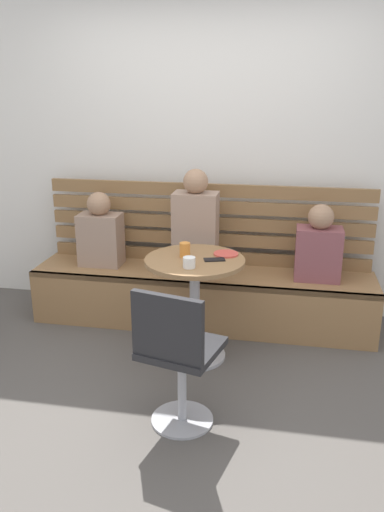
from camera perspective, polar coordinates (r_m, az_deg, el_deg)
ground at (r=3.25m, az=-2.66°, el=-16.32°), size 8.00×8.00×0.00m
back_wall at (r=4.31m, az=2.16°, el=13.00°), size 5.20×0.10×2.90m
booth_bench at (r=4.18m, az=1.05°, el=-4.58°), size 2.70×0.52×0.44m
booth_backrest at (r=4.23m, az=1.65°, el=3.63°), size 2.65×0.04×0.66m
cafe_table at (r=3.55m, az=0.30°, el=-3.68°), size 0.68×0.68×0.74m
white_chair at (r=2.85m, az=-1.70°, el=-10.80°), size 0.48×0.48×0.85m
person_adult at (r=3.99m, az=0.40°, el=3.24°), size 0.34×0.22×0.82m
person_child_left at (r=3.99m, az=13.81°, el=0.96°), size 0.34×0.22×0.58m
person_child_middle at (r=4.26m, az=-10.07°, el=2.48°), size 0.34×0.22×0.61m
cup_tumbler_orange at (r=3.49m, az=-0.79°, el=0.68°), size 0.07×0.07×0.10m
cup_ceramic_white at (r=3.29m, az=-0.32°, el=-0.72°), size 0.08×0.08×0.07m
plate_small at (r=3.56m, az=3.77°, el=0.24°), size 0.17×0.17×0.01m
phone_on_table at (r=3.45m, az=2.48°, el=-0.40°), size 0.15×0.11×0.01m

